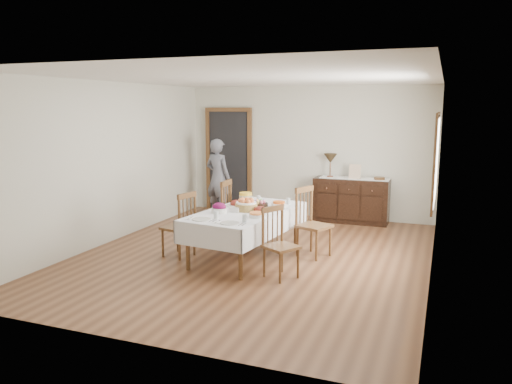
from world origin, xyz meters
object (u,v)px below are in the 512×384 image
(chair_right_far, at_px, (311,222))
(sideboard, at_px, (351,200))
(chair_right_near, at_px, (279,242))
(chair_left_near, at_px, (181,224))
(table_lamp, at_px, (330,159))
(chair_left_far, at_px, (218,212))
(person, at_px, (218,175))
(dining_table, at_px, (246,216))

(chair_right_far, xyz_separation_m, sideboard, (0.16, 2.40, -0.10))
(chair_right_near, bearing_deg, chair_left_near, 109.03)
(sideboard, bearing_deg, table_lamp, 177.06)
(sideboard, bearing_deg, chair_left_far, -126.59)
(sideboard, relative_size, person, 0.84)
(chair_left_near, bearing_deg, chair_right_far, 124.62)
(chair_left_far, height_order, sideboard, chair_left_far)
(chair_left_near, height_order, chair_left_far, chair_left_far)
(chair_left_far, distance_m, person, 2.13)
(chair_left_far, relative_size, chair_right_near, 1.13)
(chair_right_near, bearing_deg, dining_table, 79.00)
(person, bearing_deg, chair_right_far, 154.77)
(chair_left_far, bearing_deg, person, -157.46)
(dining_table, height_order, sideboard, sideboard)
(person, xyz_separation_m, table_lamp, (2.19, 0.43, 0.37))
(dining_table, relative_size, table_lamp, 4.74)
(chair_left_near, bearing_deg, chair_right_near, 90.82)
(chair_left_far, distance_m, chair_right_far, 1.56)
(chair_right_far, distance_m, sideboard, 2.41)
(chair_right_near, height_order, table_lamp, table_lamp)
(chair_left_far, height_order, chair_right_far, chair_left_far)
(chair_left_far, height_order, chair_right_near, chair_left_far)
(chair_left_near, height_order, chair_right_far, chair_right_far)
(chair_left_near, bearing_deg, sideboard, 160.42)
(chair_left_near, relative_size, chair_left_far, 0.93)
(dining_table, relative_size, chair_left_far, 2.08)
(chair_right_far, height_order, person, person)
(chair_right_near, distance_m, chair_right_far, 1.08)
(dining_table, bearing_deg, chair_left_far, 150.47)
(chair_right_near, xyz_separation_m, person, (-2.30, 3.06, 0.37))
(chair_left_far, distance_m, chair_right_near, 1.82)
(chair_right_far, relative_size, person, 0.61)
(dining_table, xyz_separation_m, table_lamp, (0.60, 2.86, 0.58))
(dining_table, xyz_separation_m, chair_right_far, (0.87, 0.43, -0.10))
(chair_left_near, height_order, table_lamp, table_lamp)
(chair_left_far, height_order, person, person)
(dining_table, height_order, person, person)
(chair_right_near, height_order, chair_right_far, chair_right_far)
(chair_right_far, bearing_deg, chair_right_near, -166.52)
(chair_right_far, bearing_deg, table_lamp, 28.04)
(dining_table, height_order, chair_right_near, chair_right_near)
(chair_left_far, xyz_separation_m, chair_right_near, (1.40, -1.15, -0.06))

